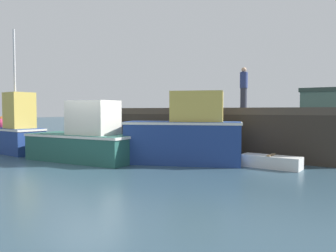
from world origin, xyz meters
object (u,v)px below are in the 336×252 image
Objects in this scene: dockworker at (244,88)px; mooring_buoy_foreground at (2,143)px; fishing_boat_near_right at (85,139)px; fishing_boat_mid at (185,135)px; fishing_boat_near_left at (16,131)px; rowboat at (271,162)px.

dockworker reaches higher than mooring_buoy_foreground.
mooring_buoy_foreground is at bearing 177.00° from fishing_boat_near_right.
fishing_boat_near_right is 5.18m from mooring_buoy_foreground.
mooring_buoy_foreground is at bearing -173.78° from fishing_boat_mid.
fishing_boat_near_left is 1.27× the size of fishing_boat_mid.
fishing_boat_near_left is at bearing 177.45° from fishing_boat_near_right.
fishing_boat_near_right is 2.24× the size of rowboat.
fishing_boat_near_right is 7.33m from dockworker.
rowboat is (9.99, 1.62, -0.73)m from fishing_boat_near_left.
dockworker is 2.49× the size of mooring_buoy_foreground.
mooring_buoy_foreground is at bearing -147.95° from dockworker.
rowboat is (2.64, 0.60, -0.76)m from fishing_boat_mid.
rowboat is 1.02× the size of dockworker.
fishing_boat_mid is 2.18× the size of rowboat.
fishing_boat_near_right is 2.27× the size of dockworker.
fishing_boat_near_right is 6.25m from rowboat.
fishing_boat_near_left is at bearing -4.61° from mooring_buoy_foreground.
fishing_boat_near_left is 9.91m from dockworker.
dockworker is at bearing 117.29° from rowboat.
dockworker reaches higher than fishing_boat_mid.
rowboat is 11.22m from mooring_buoy_foreground.
fishing_boat_mid is (3.31, 1.19, 0.20)m from fishing_boat_near_right.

